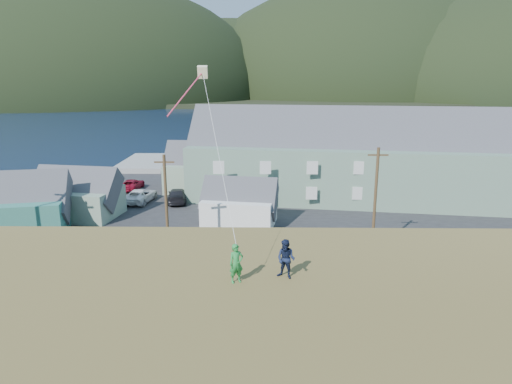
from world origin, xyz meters
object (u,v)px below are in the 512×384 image
shed_teal (19,205)px  kite_flyer_green (236,264)px  wharf (203,163)px  shed_palegreen_near (76,195)px  lodge (350,157)px  shed_palegreen_far (211,168)px  kite_flyer_navy (286,259)px  shed_white (239,204)px

shed_teal → kite_flyer_green: kite_flyer_green is taller
shed_teal → kite_flyer_green: (21.92, -25.66, 5.30)m
wharf → shed_palegreen_near: (-9.46, -28.36, 1.98)m
wharf → lodge: (20.21, -20.64, 4.66)m
wharf → shed_palegreen_far: bearing=-79.0°
shed_palegreen_far → kite_flyer_navy: bearing=-75.3°
shed_palegreen_far → kite_flyer_green: bearing=-77.8°
shed_white → shed_palegreen_far: (-4.38, 14.11, 0.70)m
lodge → kite_flyer_navy: 38.88m
lodge → shed_palegreen_near: bearing=-157.3°
shed_teal → shed_palegreen_near: 5.80m
shed_teal → kite_flyer_green: 34.16m
lodge → shed_teal: 35.46m
wharf → kite_flyer_navy: size_ratio=17.57×
lodge → kite_flyer_navy: lodge is taller
shed_teal → shed_white: shed_teal is taller
wharf → kite_flyer_navy: bearing=-79.5°
shed_palegreen_near → kite_flyer_navy: 36.52m
lodge → shed_teal: (-33.15, -12.35, -2.49)m
kite_flyer_navy → kite_flyer_green: bearing=-140.1°
shed_teal → shed_white: (20.59, 2.14, -0.37)m
kite_flyer_green → kite_flyer_navy: kite_flyer_navy is taller
shed_white → lodge: bearing=48.1°
wharf → shed_palegreen_far: 17.24m
shed_white → kite_flyer_green: kite_flyer_green is taller
shed_palegreen_near → shed_white: size_ratio=1.21×
wharf → lodge: lodge is taller
shed_palegreen_far → shed_teal: bearing=-130.5°
shed_palegreen_far → kite_flyer_navy: kite_flyer_navy is taller
lodge → shed_palegreen_near: (-29.67, -7.71, -2.68)m
wharf → kite_flyer_green: bearing=-81.3°
kite_flyer_navy → shed_white: bearing=123.9°
wharf → kite_flyer_green: size_ratio=17.87×
shed_white → kite_flyer_navy: (3.13, -27.39, 5.69)m
lodge → shed_white: 16.44m
wharf → shed_white: 31.84m
shed_teal → shed_palegreen_near: bearing=41.5°
shed_palegreen_near → lodge: bearing=23.6°
kite_flyer_navy → shed_palegreen_far: bearing=127.7°
lodge → shed_teal: lodge is taller
shed_teal → shed_palegreen_far: 22.95m
shed_teal → shed_white: bearing=-5.8°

